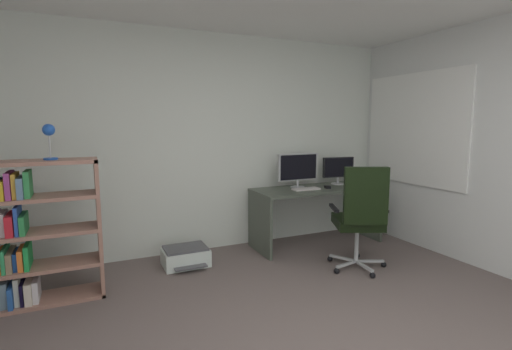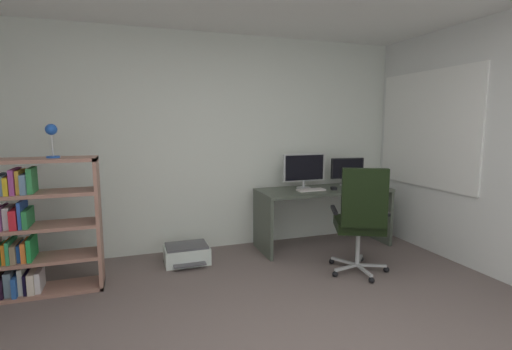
% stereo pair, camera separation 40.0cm
% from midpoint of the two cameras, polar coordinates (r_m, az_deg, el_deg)
% --- Properties ---
extents(wall_back, '(4.87, 0.10, 2.58)m').
position_cam_midpoint_polar(wall_back, '(4.59, -4.29, 4.82)').
color(wall_back, silver).
rests_on(wall_back, ground).
extents(window_pane, '(0.01, 1.46, 1.29)m').
position_cam_midpoint_polar(window_pane, '(5.04, 26.65, 6.20)').
color(window_pane, white).
extents(window_frame, '(0.02, 1.54, 1.37)m').
position_cam_midpoint_polar(window_frame, '(5.03, 26.59, 6.20)').
color(window_frame, white).
extents(desk, '(1.64, 0.63, 0.73)m').
position_cam_midpoint_polar(desk, '(4.78, 12.57, -4.22)').
color(desk, '#474E43').
rests_on(desk, ground).
extents(monitor_main, '(0.55, 0.18, 0.43)m').
position_cam_midpoint_polar(monitor_main, '(4.71, 9.72, 0.94)').
color(monitor_main, '#B2B5B7').
rests_on(monitor_main, desk).
extents(monitor_secondary, '(0.44, 0.18, 0.36)m').
position_cam_midpoint_polar(monitor_secondary, '(5.04, 15.93, 0.76)').
color(monitor_secondary, '#B2B5B7').
rests_on(monitor_secondary, desk).
extents(keyboard, '(0.34, 0.13, 0.02)m').
position_cam_midpoint_polar(keyboard, '(4.58, 10.84, -2.26)').
color(keyboard, silver).
rests_on(keyboard, desk).
extents(computer_mouse, '(0.09, 0.11, 0.03)m').
position_cam_midpoint_polar(computer_mouse, '(4.71, 14.14, -2.00)').
color(computer_mouse, black).
rests_on(computer_mouse, desk).
extents(office_chair, '(0.64, 0.67, 1.12)m').
position_cam_midpoint_polar(office_chair, '(3.95, 18.47, -6.11)').
color(office_chair, '#B7BABC').
rests_on(office_chair, ground).
extents(bookshelf, '(0.89, 0.34, 1.23)m').
position_cam_midpoint_polar(bookshelf, '(3.82, -28.03, -7.31)').
color(bookshelf, '#9E6E5E').
rests_on(bookshelf, ground).
extents(desk_lamp, '(0.11, 0.11, 0.30)m').
position_cam_midpoint_polar(desk_lamp, '(3.67, -25.95, 5.54)').
color(desk_lamp, blue).
rests_on(desk_lamp, bookshelf).
extents(printer, '(0.48, 0.44, 0.21)m').
position_cam_midpoint_polar(printer, '(4.27, -7.80, -11.84)').
color(printer, silver).
rests_on(printer, ground).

